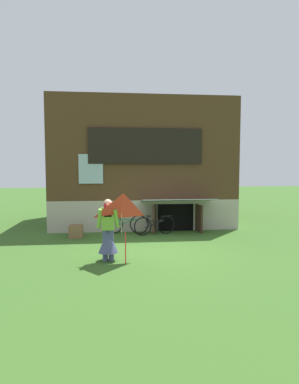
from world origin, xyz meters
name	(u,v)px	position (x,y,z in m)	size (l,w,h in m)	color
ground_plane	(155,251)	(0.00, 0.00, 0.00)	(60.00, 60.00, 0.00)	#386023
log_house	(140,164)	(0.00, 5.49, 2.62)	(7.44, 6.10, 5.24)	#ADA393
person	(108,235)	(-1.36, -0.84, 0.70)	(0.61, 0.53, 1.65)	#474C75
kite	(124,211)	(-0.97, -1.36, 1.40)	(1.07, 0.94, 1.77)	red
bicycle_black	(155,225)	(0.27, 2.34, 0.35)	(1.56, 0.41, 0.73)	black
bicycle_green	(126,224)	(-0.76, 2.63, 0.37)	(1.66, 0.31, 0.76)	black
wooden_crate	(76,231)	(-2.55, 2.12, 0.22)	(0.47, 0.40, 0.45)	brown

